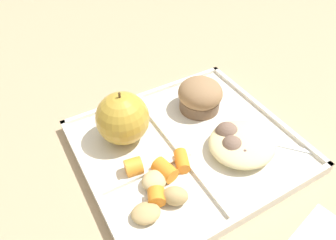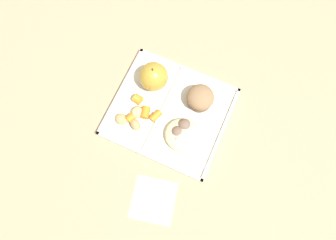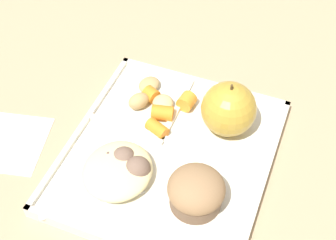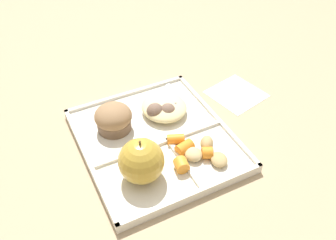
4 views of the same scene
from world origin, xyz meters
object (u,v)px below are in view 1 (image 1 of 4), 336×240
object	(u,v)px
bran_muffin	(200,96)
plastic_fork	(263,141)
green_apple	(123,118)
lunch_tray	(187,147)

from	to	relation	value
bran_muffin	plastic_fork	world-z (taller)	bran_muffin
green_apple	lunch_tray	bearing A→B (deg)	-39.26
lunch_tray	plastic_fork	distance (m)	0.12
lunch_tray	green_apple	bearing A→B (deg)	140.74
green_apple	plastic_fork	world-z (taller)	green_apple
bran_muffin	plastic_fork	xyz separation A→B (m)	(0.04, -0.12, -0.03)
green_apple	plastic_fork	xyz separation A→B (m)	(0.19, -0.12, -0.04)
lunch_tray	plastic_fork	world-z (taller)	lunch_tray
bran_muffin	lunch_tray	bearing A→B (deg)	-135.63
green_apple	bran_muffin	bearing A→B (deg)	0.00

